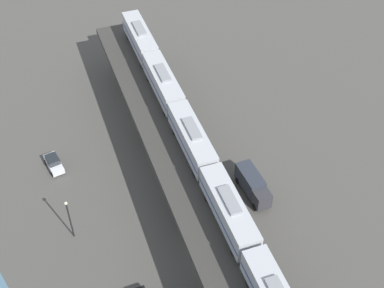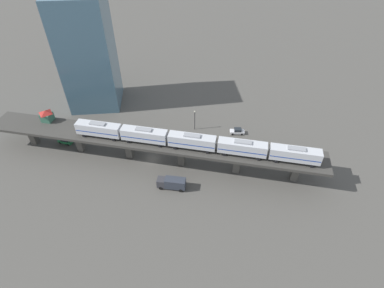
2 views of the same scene
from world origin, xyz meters
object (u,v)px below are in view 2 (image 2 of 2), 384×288
(street_car_white, at_px, (237,131))
(street_car_black, at_px, (150,133))
(street_car_green, at_px, (65,141))
(signal_hut, at_px, (46,115))
(delivery_truck, at_px, (172,183))
(street_lamp, at_px, (195,119))
(office_tower, at_px, (88,54))
(subway_train, at_px, (192,141))

(street_car_white, height_order, street_car_black, same)
(street_car_black, relative_size, street_car_green, 0.99)
(signal_hut, xyz_separation_m, street_car_white, (-2.04, -55.55, -8.20))
(delivery_truck, bearing_deg, street_lamp, -19.00)
(signal_hut, height_order, delivery_truck, signal_hut)
(street_car_white, bearing_deg, street_lamp, 75.03)
(signal_hut, distance_m, street_car_black, 29.71)
(street_car_green, bearing_deg, delivery_truck, -123.71)
(street_car_white, xyz_separation_m, office_tower, (22.94, 45.53, 17.06))
(subway_train, relative_size, signal_hut, 15.10)
(street_car_black, height_order, delivery_truck, delivery_truck)
(street_car_black, relative_size, delivery_truck, 0.63)
(subway_train, bearing_deg, street_car_green, 68.68)
(subway_train, distance_m, street_car_green, 40.35)
(street_lamp, bearing_deg, office_tower, 59.13)
(street_car_black, xyz_separation_m, street_car_green, (-1.42, 25.10, 0.00))
(street_lamp, distance_m, office_tower, 40.43)
(subway_train, xyz_separation_m, street_car_green, (14.30, 36.65, -8.94))
(street_car_white, distance_m, street_car_green, 52.10)
(street_car_green, height_order, street_lamp, street_lamp)
(delivery_truck, bearing_deg, subway_train, -41.89)
(subway_train, xyz_separation_m, office_tower, (36.93, 30.09, 8.12))
(street_lamp, bearing_deg, subway_train, 171.85)
(street_lamp, bearing_deg, street_car_green, 94.59)
(subway_train, height_order, street_lamp, subway_train)
(street_lamp, bearing_deg, street_car_black, 96.97)
(street_car_white, bearing_deg, delivery_truck, 133.89)
(subway_train, bearing_deg, street_lamp, -8.15)
(street_car_white, relative_size, street_car_black, 0.97)
(signal_hut, height_order, street_lamp, signal_hut)
(street_car_green, bearing_deg, subway_train, -111.32)
(office_tower, bearing_deg, subway_train, -140.82)
(street_car_black, bearing_deg, street_car_white, -93.69)
(subway_train, height_order, office_tower, office_tower)
(signal_hut, relative_size, street_car_green, 0.84)
(signal_hut, height_order, street_car_black, signal_hut)
(street_car_white, relative_size, office_tower, 0.13)
(signal_hut, bearing_deg, subway_train, -111.78)
(street_car_black, distance_m, delivery_truck, 22.86)
(subway_train, xyz_separation_m, street_car_black, (15.73, 11.56, -8.94))
(street_car_white, xyz_separation_m, delivery_truck, (-20.33, 21.14, 0.82))
(delivery_truck, height_order, street_lamp, street_lamp)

